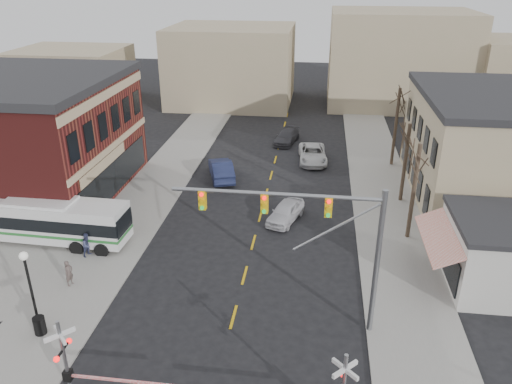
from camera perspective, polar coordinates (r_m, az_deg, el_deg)
ground at (r=26.16m, az=-3.37°, el=-16.80°), size 160.00×160.00×0.00m
sidewalk_west at (r=44.93m, az=-10.67°, el=1.57°), size 5.00×60.00×0.12m
sidewalk_east at (r=43.21m, az=14.10°, el=0.29°), size 5.00×60.00×0.12m
tree_east_a at (r=34.77m, az=17.56°, el=-0.01°), size 0.28×0.28×6.75m
tree_east_b at (r=40.38m, az=16.66°, el=3.19°), size 0.28×0.28×6.30m
tree_east_c at (r=47.76m, az=15.66°, el=7.14°), size 0.28×0.28×7.20m
transit_bus at (r=36.45m, az=-23.15°, el=-2.89°), size 11.66×2.96×2.98m
traffic_signal_mast at (r=24.03m, az=7.46°, el=-4.33°), size 10.10×0.30×8.00m
rr_crossing_west at (r=23.62m, az=-20.04°, el=-17.65°), size 5.60×1.36×4.00m
street_lamp at (r=27.90m, az=-24.68°, el=-8.37°), size 0.44×0.44×4.23m
trash_bin at (r=28.38m, az=-23.49°, el=-13.81°), size 0.60×0.60×0.97m
car_a at (r=36.75m, az=3.39°, el=-2.26°), size 2.98×4.58×1.45m
car_b at (r=44.06m, az=-3.99°, el=2.62°), size 3.36×5.54×1.72m
car_c at (r=48.16m, az=6.49°, el=4.33°), size 2.98×5.67×1.52m
car_d at (r=53.21m, az=3.51°, el=6.31°), size 2.90×4.91×1.34m
pedestrian_near at (r=31.35m, az=-20.60°, el=-8.66°), size 0.52×0.66×1.60m
pedestrian_far at (r=33.91m, az=-18.69°, el=-5.70°), size 0.89×0.97×1.61m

